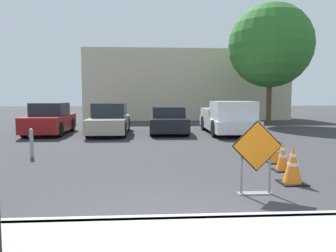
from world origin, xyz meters
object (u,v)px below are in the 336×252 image
object	(u,v)px
road_closed_sign	(257,154)
traffic_cone_nearest	(293,165)
traffic_cone_third	(275,151)
parked_car_third	(169,121)
parked_car_second	(110,120)
traffic_cone_second	(283,156)
pickup_truck	(228,119)
traffic_cone_fifth	(266,139)
bollard_nearest	(32,142)
parked_car_nearest	(50,120)
traffic_cone_fourth	(270,144)

from	to	relation	value
road_closed_sign	traffic_cone_nearest	bearing A→B (deg)	34.65
traffic_cone_third	parked_car_third	size ratio (longest dim) A/B	0.17
traffic_cone_nearest	parked_car_second	distance (m)	10.70
traffic_cone_second	pickup_truck	size ratio (longest dim) A/B	0.14
traffic_cone_nearest	traffic_cone_fifth	size ratio (longest dim) A/B	1.00
traffic_cone_fifth	bollard_nearest	bearing A→B (deg)	-174.11
traffic_cone_fifth	parked_car_second	bearing A→B (deg)	137.96
parked_car_third	traffic_cone_fifth	bearing A→B (deg)	119.77
pickup_truck	road_closed_sign	bearing A→B (deg)	79.81
traffic_cone_second	pickup_truck	world-z (taller)	pickup_truck
road_closed_sign	traffic_cone_third	xyz separation A→B (m)	(1.51, 2.84, -0.45)
road_closed_sign	traffic_cone_third	bearing A→B (deg)	62.08
road_closed_sign	parked_car_nearest	bearing A→B (deg)	123.26
traffic_cone_fifth	bollard_nearest	distance (m)	7.60
traffic_cone_second	parked_car_third	bearing A→B (deg)	104.81
traffic_cone_second	traffic_cone_third	xyz separation A→B (m)	(0.19, 0.95, -0.03)
traffic_cone_fourth	pickup_truck	size ratio (longest dim) A/B	0.15
parked_car_second	traffic_cone_fourth	bearing A→B (deg)	131.46
parked_car_nearest	parked_car_third	bearing A→B (deg)	-178.90
road_closed_sign	pickup_truck	bearing A→B (deg)	78.77
pickup_truck	bollard_nearest	world-z (taller)	pickup_truck
bollard_nearest	parked_car_nearest	bearing A→B (deg)	101.28
traffic_cone_third	parked_car_nearest	size ratio (longest dim) A/B	0.17
bollard_nearest	road_closed_sign	bearing A→B (deg)	-36.79
parked_car_second	pickup_truck	xyz separation A→B (m)	(5.81, -0.40, 0.04)
parked_car_second	traffic_cone_nearest	bearing A→B (deg)	117.26
traffic_cone_fourth	pickup_truck	bearing A→B (deg)	88.16
parked_car_nearest	parked_car_second	xyz separation A→B (m)	(2.91, -0.09, -0.01)
parked_car_second	bollard_nearest	world-z (taller)	parked_car_second
parked_car_third	bollard_nearest	bearing A→B (deg)	55.71
traffic_cone_nearest	pickup_truck	xyz separation A→B (m)	(0.92, 9.11, 0.33)
road_closed_sign	traffic_cone_nearest	distance (m)	1.31
traffic_cone_fourth	traffic_cone_third	bearing A→B (deg)	-104.01
parked_car_third	traffic_cone_nearest	bearing A→B (deg)	103.10
road_closed_sign	traffic_cone_nearest	world-z (taller)	road_closed_sign
road_closed_sign	traffic_cone_third	world-z (taller)	road_closed_sign
parked_car_third	traffic_cone_third	bearing A→B (deg)	109.44
pickup_truck	bollard_nearest	distance (m)	9.40
bollard_nearest	traffic_cone_nearest	bearing A→B (deg)	-27.52
traffic_cone_third	bollard_nearest	xyz separation A→B (m)	(-7.04, 1.30, 0.14)
traffic_cone_fourth	road_closed_sign	bearing A→B (deg)	-114.52
parked_car_third	bollard_nearest	distance (m)	7.82
traffic_cone_second	bollard_nearest	xyz separation A→B (m)	(-6.85, 2.24, 0.11)
traffic_cone_fourth	parked_car_third	size ratio (longest dim) A/B	0.18
traffic_cone_second	traffic_cone_fourth	bearing A→B (deg)	77.34
traffic_cone_fourth	bollard_nearest	xyz separation A→B (m)	(-7.29, 0.28, 0.10)
traffic_cone_third	traffic_cone_fourth	world-z (taller)	traffic_cone_fourth
road_closed_sign	parked_car_third	bearing A→B (deg)	95.18
parked_car_nearest	parked_car_third	xyz separation A→B (m)	(5.82, 0.15, -0.08)
traffic_cone_nearest	parked_car_nearest	xyz separation A→B (m)	(-7.80, 9.60, 0.30)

